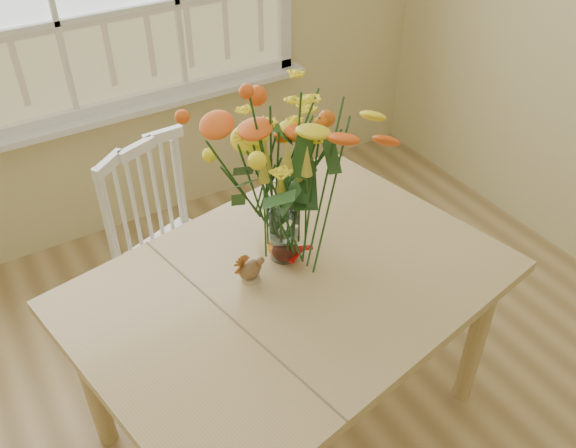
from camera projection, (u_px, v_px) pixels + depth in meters
dining_table at (291, 301)px, 2.02m from camera, size 1.50×1.19×0.72m
windsor_chair at (166, 240)px, 2.46m from camera, size 0.53×0.52×0.90m
flower_vase at (284, 175)px, 1.86m from camera, size 0.45×0.45×0.54m
pumpkin at (282, 246)px, 2.04m from camera, size 0.10×0.10×0.08m
turkey_figurine at (250, 270)px, 1.94m from camera, size 0.09×0.07×0.10m
dark_gourd at (285, 251)px, 2.02m from camera, size 0.12×0.09×0.08m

